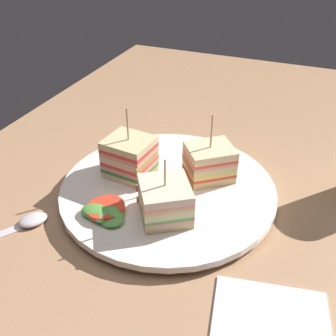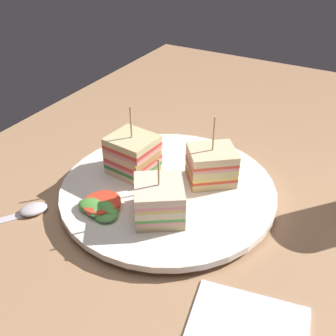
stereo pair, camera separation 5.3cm
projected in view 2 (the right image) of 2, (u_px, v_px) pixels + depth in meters
ground_plane at (168, 201)px, 56.30cm from camera, size 124.25×70.45×1.80cm
plate at (168, 190)px, 55.22cm from camera, size 29.64×29.64×1.69cm
sandwich_wedge_0 at (133, 155)px, 56.30cm from camera, size 6.32×6.88×10.35cm
sandwich_wedge_1 at (159, 200)px, 48.53cm from camera, size 8.49×8.38×8.33cm
sandwich_wedge_2 at (211, 165)px, 54.74cm from camera, size 8.01×8.20×9.84cm
salad_garnish at (100, 207)px, 50.11cm from camera, size 5.33×6.33×1.46cm
spoon at (20, 213)px, 52.02cm from camera, size 12.38×9.55×1.00cm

